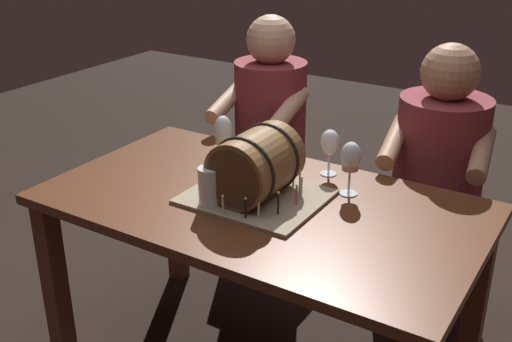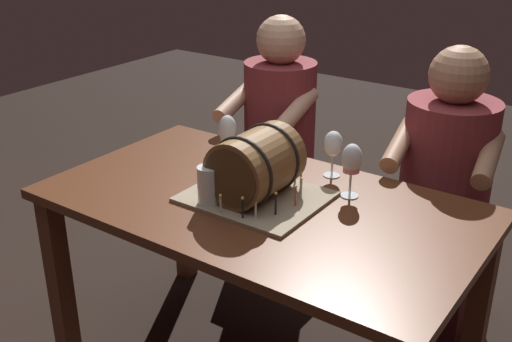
{
  "view_description": "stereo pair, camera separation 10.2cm",
  "coord_description": "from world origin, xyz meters",
  "px_view_note": "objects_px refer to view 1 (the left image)",
  "views": [
    {
      "loc": [
        0.98,
        -1.6,
        1.65
      ],
      "look_at": [
        -0.02,
        0.0,
        0.83
      ],
      "focal_mm": 43.82,
      "sensor_mm": 36.0,
      "label": 1
    },
    {
      "loc": [
        1.07,
        -1.54,
        1.65
      ],
      "look_at": [
        -0.02,
        0.0,
        0.83
      ],
      "focal_mm": 43.82,
      "sensor_mm": 36.0,
      "label": 2
    }
  ],
  "objects_px": {
    "barrel_cake": "(256,168)",
    "beer_pint": "(209,190)",
    "dining_table": "(261,228)",
    "wine_glass_white": "(223,133)",
    "person_seated_right": "(435,196)",
    "wine_glass_rose": "(351,159)",
    "person_seated_left": "(269,157)",
    "wine_glass_empty": "(330,143)"
  },
  "relations": [
    {
      "from": "dining_table",
      "to": "person_seated_right",
      "type": "xyz_separation_m",
      "value": [
        0.39,
        0.71,
        -0.07
      ]
    },
    {
      "from": "barrel_cake",
      "to": "wine_glass_white",
      "type": "height_order",
      "value": "barrel_cake"
    },
    {
      "from": "dining_table",
      "to": "wine_glass_white",
      "type": "distance_m",
      "value": 0.41
    },
    {
      "from": "wine_glass_rose",
      "to": "person_seated_right",
      "type": "relative_size",
      "value": 0.16
    },
    {
      "from": "wine_glass_empty",
      "to": "beer_pint",
      "type": "relative_size",
      "value": 1.25
    },
    {
      "from": "wine_glass_empty",
      "to": "person_seated_right",
      "type": "xyz_separation_m",
      "value": [
        0.29,
        0.4,
        -0.3
      ]
    },
    {
      "from": "wine_glass_white",
      "to": "person_seated_left",
      "type": "bearing_deg",
      "value": 101.28
    },
    {
      "from": "dining_table",
      "to": "wine_glass_rose",
      "type": "distance_m",
      "value": 0.38
    },
    {
      "from": "beer_pint",
      "to": "person_seated_right",
      "type": "bearing_deg",
      "value": 59.19
    },
    {
      "from": "dining_table",
      "to": "barrel_cake",
      "type": "xyz_separation_m",
      "value": [
        -0.02,
        0.0,
        0.22
      ]
    },
    {
      "from": "wine_glass_white",
      "to": "wine_glass_rose",
      "type": "xyz_separation_m",
      "value": [
        0.52,
        0.0,
        0.01
      ]
    },
    {
      "from": "dining_table",
      "to": "wine_glass_white",
      "type": "bearing_deg",
      "value": 145.68
    },
    {
      "from": "wine_glass_rose",
      "to": "beer_pint",
      "type": "xyz_separation_m",
      "value": [
        -0.34,
        -0.33,
        -0.07
      ]
    },
    {
      "from": "barrel_cake",
      "to": "person_seated_right",
      "type": "bearing_deg",
      "value": 60.04
    },
    {
      "from": "barrel_cake",
      "to": "wine_glass_empty",
      "type": "height_order",
      "value": "barrel_cake"
    },
    {
      "from": "wine_glass_white",
      "to": "person_seated_right",
      "type": "height_order",
      "value": "person_seated_right"
    },
    {
      "from": "barrel_cake",
      "to": "wine_glass_empty",
      "type": "distance_m",
      "value": 0.33
    },
    {
      "from": "wine_glass_rose",
      "to": "person_seated_right",
      "type": "bearing_deg",
      "value": 72.84
    },
    {
      "from": "person_seated_right",
      "to": "barrel_cake",
      "type": "bearing_deg",
      "value": -119.96
    },
    {
      "from": "wine_glass_white",
      "to": "dining_table",
      "type": "bearing_deg",
      "value": -34.32
    },
    {
      "from": "wine_glass_white",
      "to": "person_seated_right",
      "type": "bearing_deg",
      "value": 37.31
    },
    {
      "from": "person_seated_right",
      "to": "dining_table",
      "type": "bearing_deg",
      "value": -118.75
    },
    {
      "from": "person_seated_left",
      "to": "beer_pint",
      "type": "bearing_deg",
      "value": -71.91
    },
    {
      "from": "wine_glass_empty",
      "to": "wine_glass_white",
      "type": "bearing_deg",
      "value": -163.23
    },
    {
      "from": "wine_glass_rose",
      "to": "wine_glass_empty",
      "type": "bearing_deg",
      "value": 138.86
    },
    {
      "from": "dining_table",
      "to": "person_seated_left",
      "type": "bearing_deg",
      "value": 118.71
    },
    {
      "from": "barrel_cake",
      "to": "person_seated_left",
      "type": "distance_m",
      "value": 0.85
    },
    {
      "from": "barrel_cake",
      "to": "wine_glass_white",
      "type": "relative_size",
      "value": 2.34
    },
    {
      "from": "barrel_cake",
      "to": "beer_pint",
      "type": "bearing_deg",
      "value": -125.05
    },
    {
      "from": "dining_table",
      "to": "wine_glass_empty",
      "type": "distance_m",
      "value": 0.4
    },
    {
      "from": "barrel_cake",
      "to": "dining_table",
      "type": "bearing_deg",
      "value": -2.82
    },
    {
      "from": "dining_table",
      "to": "beer_pint",
      "type": "height_order",
      "value": "beer_pint"
    },
    {
      "from": "beer_pint",
      "to": "person_seated_left",
      "type": "height_order",
      "value": "person_seated_left"
    },
    {
      "from": "wine_glass_white",
      "to": "beer_pint",
      "type": "bearing_deg",
      "value": -62.26
    },
    {
      "from": "person_seated_right",
      "to": "wine_glass_empty",
      "type": "bearing_deg",
      "value": -126.09
    },
    {
      "from": "person_seated_left",
      "to": "wine_glass_white",
      "type": "bearing_deg",
      "value": -78.72
    },
    {
      "from": "person_seated_left",
      "to": "wine_glass_empty",
      "type": "bearing_deg",
      "value": -39.26
    },
    {
      "from": "beer_pint",
      "to": "wine_glass_white",
      "type": "bearing_deg",
      "value": 117.74
    },
    {
      "from": "dining_table",
      "to": "wine_glass_rose",
      "type": "height_order",
      "value": "wine_glass_rose"
    },
    {
      "from": "wine_glass_white",
      "to": "wine_glass_empty",
      "type": "height_order",
      "value": "wine_glass_white"
    },
    {
      "from": "beer_pint",
      "to": "person_seated_right",
      "type": "relative_size",
      "value": 0.12
    },
    {
      "from": "dining_table",
      "to": "wine_glass_white",
      "type": "relative_size",
      "value": 7.71
    }
  ]
}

